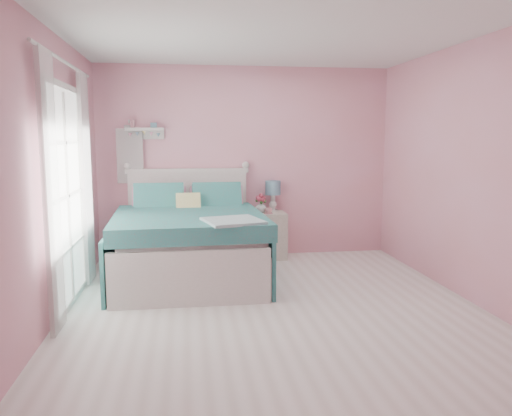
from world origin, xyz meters
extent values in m
plane|color=silver|center=(0.00, 0.00, 0.00)|extent=(4.50, 4.50, 0.00)
plane|color=pink|center=(0.00, 2.25, 1.30)|extent=(4.00, 0.00, 4.00)
plane|color=pink|center=(0.00, -2.25, 1.30)|extent=(4.00, 0.00, 4.00)
plane|color=pink|center=(-2.00, 0.00, 1.30)|extent=(0.00, 4.50, 4.50)
plane|color=pink|center=(2.00, 0.00, 1.30)|extent=(0.00, 4.50, 4.50)
plane|color=white|center=(0.00, 0.00, 2.60)|extent=(4.50, 4.50, 0.00)
cube|color=silver|center=(-0.80, 1.16, 0.22)|extent=(1.62, 2.10, 0.45)
cube|color=silver|center=(-0.80, 1.16, 0.53)|extent=(1.56, 2.04, 0.16)
cube|color=silver|center=(-0.80, 2.19, 0.58)|extent=(1.58, 0.07, 1.17)
cube|color=silver|center=(-0.80, 2.19, 1.20)|extent=(1.64, 0.09, 0.06)
cube|color=silver|center=(-0.80, 0.14, 0.28)|extent=(1.58, 0.06, 0.56)
cube|color=teal|center=(-0.80, 1.01, 0.70)|extent=(1.73, 1.84, 0.18)
cube|color=pink|center=(-1.16, 1.87, 0.81)|extent=(0.69, 0.30, 0.43)
cube|color=pink|center=(-0.43, 1.87, 0.81)|extent=(0.69, 0.30, 0.43)
cube|color=#CCBC59|center=(-0.80, 1.59, 0.81)|extent=(0.31, 0.23, 0.31)
cube|color=beige|center=(0.29, 2.02, 0.32)|extent=(0.44, 0.41, 0.63)
cube|color=silver|center=(0.29, 1.82, 0.50)|extent=(0.38, 0.02, 0.16)
sphere|color=white|center=(0.29, 1.80, 0.50)|extent=(0.03, 0.03, 0.03)
cylinder|color=white|center=(0.36, 2.13, 0.64)|extent=(0.13, 0.13, 0.02)
cylinder|color=white|center=(0.36, 2.13, 0.76)|extent=(0.07, 0.07, 0.23)
cylinder|color=#6694AA|center=(0.36, 2.13, 0.96)|extent=(0.21, 0.21, 0.19)
imported|color=white|center=(0.18, 2.00, 0.71)|extent=(0.16, 0.16, 0.16)
imported|color=pink|center=(0.26, 1.90, 0.67)|extent=(0.12, 0.12, 0.08)
sphere|color=#CB4560|center=(0.18, 2.00, 0.87)|extent=(0.06, 0.06, 0.06)
sphere|color=#CB4560|center=(0.22, 2.02, 0.83)|extent=(0.06, 0.06, 0.06)
sphere|color=#CB4560|center=(0.14, 2.01, 0.84)|extent=(0.06, 0.06, 0.06)
sphere|color=#CB4560|center=(0.20, 1.97, 0.81)|extent=(0.06, 0.06, 0.06)
sphere|color=#CB4560|center=(0.15, 1.98, 0.82)|extent=(0.06, 0.06, 0.06)
cube|color=silver|center=(-1.35, 2.17, 1.75)|extent=(0.50, 0.14, 0.04)
cube|color=silver|center=(-1.35, 2.23, 1.68)|extent=(0.50, 0.03, 0.12)
cylinder|color=#D18C99|center=(-1.50, 2.17, 1.82)|extent=(0.06, 0.06, 0.10)
cube|color=#6694AA|center=(-1.23, 2.17, 1.80)|extent=(0.08, 0.06, 0.07)
cube|color=white|center=(-1.55, 2.18, 1.40)|extent=(0.34, 0.03, 0.72)
cube|color=silver|center=(-1.97, 0.40, 2.13)|extent=(0.04, 1.32, 0.06)
cube|color=silver|center=(-1.97, 0.40, 0.03)|extent=(0.04, 1.32, 0.06)
cube|color=silver|center=(-1.97, -0.23, 1.05)|extent=(0.04, 0.06, 2.10)
cube|color=silver|center=(-1.97, 1.03, 1.05)|extent=(0.04, 0.06, 2.10)
cube|color=white|center=(-1.97, 0.40, 1.08)|extent=(0.02, 1.20, 2.04)
cube|color=white|center=(-1.92, -0.34, 1.18)|extent=(0.04, 0.40, 2.32)
cube|color=white|center=(-1.92, 1.14, 1.18)|extent=(0.04, 0.40, 2.32)
camera|label=1|loc=(-0.82, -4.60, 1.64)|focal=35.00mm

